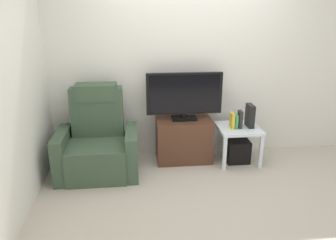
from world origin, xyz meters
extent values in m
plane|color=#B2A899|center=(0.00, 0.00, 0.00)|extent=(6.40, 6.40, 0.00)
cube|color=silver|center=(0.00, 1.13, 1.30)|extent=(6.40, 0.06, 2.60)
cube|color=silver|center=(-1.88, 0.00, 1.30)|extent=(0.06, 4.48, 2.60)
cube|color=#4C2D1E|center=(-0.10, 0.85, 0.29)|extent=(0.73, 0.44, 0.57)
cube|color=black|center=(-0.10, 0.64, 0.40)|extent=(0.67, 0.02, 0.02)
cube|color=black|center=(-0.10, 0.69, 0.44)|extent=(0.34, 0.11, 0.04)
cube|color=black|center=(-0.10, 0.87, 0.59)|extent=(0.32, 0.20, 0.03)
cube|color=black|center=(-0.10, 0.87, 0.63)|extent=(0.06, 0.04, 0.05)
cube|color=black|center=(-0.10, 0.87, 0.92)|extent=(0.98, 0.05, 0.54)
cube|color=black|center=(-0.10, 0.85, 0.92)|extent=(0.90, 0.01, 0.49)
cube|color=#384C38|center=(-1.21, 0.56, 0.21)|extent=(0.70, 0.72, 0.42)
cube|color=#384C38|center=(-1.21, 0.83, 0.73)|extent=(0.64, 0.20, 0.62)
cube|color=#384C38|center=(-1.21, 0.85, 0.98)|extent=(0.50, 0.26, 0.20)
cube|color=#384C38|center=(-1.63, 0.56, 0.28)|extent=(0.14, 0.68, 0.56)
cube|color=#384C38|center=(-0.79, 0.56, 0.28)|extent=(0.14, 0.68, 0.56)
cube|color=silver|center=(0.61, 0.74, 0.47)|extent=(0.54, 0.54, 0.04)
cube|color=silver|center=(0.37, 0.51, 0.22)|extent=(0.04, 0.04, 0.45)
cube|color=silver|center=(0.85, 0.51, 0.22)|extent=(0.04, 0.04, 0.45)
cube|color=silver|center=(0.37, 0.98, 0.22)|extent=(0.04, 0.04, 0.45)
cube|color=silver|center=(0.85, 0.98, 0.22)|extent=(0.04, 0.04, 0.45)
cube|color=black|center=(0.61, 0.74, 0.15)|extent=(0.30, 0.30, 0.30)
cube|color=gold|center=(0.51, 0.72, 0.58)|extent=(0.04, 0.13, 0.20)
cube|color=#388C4C|center=(0.56, 0.72, 0.58)|extent=(0.04, 0.13, 0.18)
cube|color=#262626|center=(0.62, 0.72, 0.60)|extent=(0.04, 0.10, 0.23)
cube|color=black|center=(0.76, 0.75, 0.63)|extent=(0.07, 0.20, 0.30)
camera|label=1|loc=(-0.73, -3.21, 1.99)|focal=35.32mm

